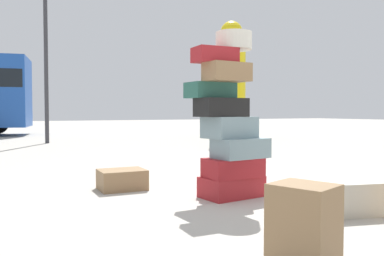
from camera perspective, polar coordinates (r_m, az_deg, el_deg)
ground_plane at (r=4.82m, az=7.04°, el=-9.17°), size 80.00×80.00×0.00m
suitcase_tower at (r=4.49m, az=5.25°, el=0.32°), size 0.87×0.61×1.84m
suitcase_brown_foreground_far at (r=2.61m, az=15.56°, el=-13.28°), size 0.42×0.45×0.52m
suitcase_brown_behind_tower at (r=5.07m, az=-9.90°, el=-7.20°), size 0.56×0.45×0.25m
suitcase_cream_upright_blue at (r=4.02m, az=20.13°, el=-9.37°), size 0.81×0.50×0.31m
person_bearded_onlooker at (r=10.98m, az=3.33°, el=2.86°), size 0.30×0.32×1.77m
yellow_dummy_statue at (r=14.70m, az=5.59°, el=5.91°), size 1.44×1.44×4.22m
lamp_post at (r=13.32m, az=-20.08°, el=15.36°), size 0.36×0.36×6.12m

